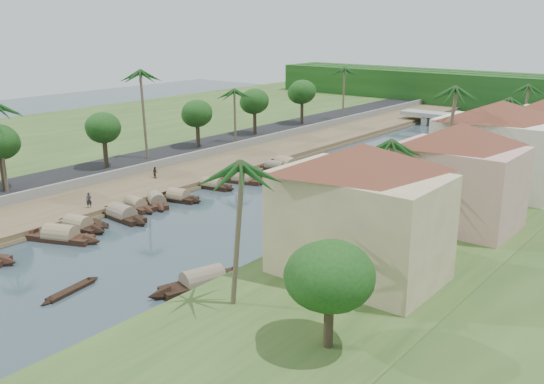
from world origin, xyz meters
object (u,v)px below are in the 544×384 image
Objects in this scene: person_near at (89,200)px; building_near at (360,210)px; sampan_1 at (78,226)px; bridge at (473,120)px.

building_near is at bearing -38.99° from person_near.
sampan_1 is (-28.40, -5.24, -5.97)m from building_near.
sampan_1 is at bearing -96.77° from bridge.
sampan_1 is at bearing -169.55° from building_near.
building_near is (18.99, -74.00, 4.66)m from bridge.
bridge is at bearing 72.41° from sampan_1.
building_near is 29.49m from sampan_1.
bridge is 79.81m from sampan_1.
person_near is (-3.08, 3.58, 1.22)m from sampan_1.
bridge is 76.69m from person_near.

